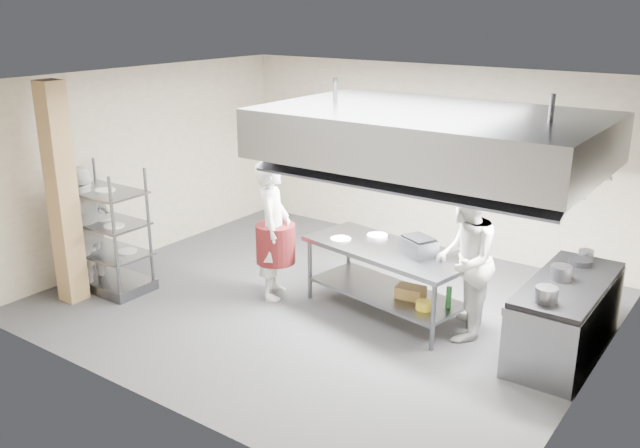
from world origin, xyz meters
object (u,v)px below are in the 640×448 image
Objects in this scene: island at (386,281)px; pass_rack at (107,229)px; griddle at (418,247)px; cooking_range at (565,319)px; chef_head at (273,230)px; stockpot at (561,273)px; chef_plating at (88,228)px; chef_line at (464,260)px.

island is 3.99m from pass_rack.
griddle is at bearing 14.90° from island.
chef_head reaches higher than cooking_range.
cooking_range is 1.92m from griddle.
griddle is at bearing 20.71° from pass_rack.
stockpot reaches higher than cooking_range.
stockpot is (5.98, 1.99, 0.08)m from chef_plating.
cooking_range is (5.88, 1.83, -0.47)m from pass_rack.
island is 1.12× the size of cooking_range.
chef_plating is 4.29× the size of griddle.
chef_plating is (-4.91, -1.71, -0.08)m from chef_line.
stockpot is at bearing 16.99° from pass_rack.
chef_line reaches higher than chef_plating.
chef_head is at bearing -169.54° from stockpot.
pass_rack is 0.26m from chef_plating.
griddle is (-0.63, 0.04, 0.03)m from chef_line.
pass_rack is 6.06m from stockpot.
stockpot is at bearing 17.56° from island.
chef_line is 1.09× the size of chef_plating.
stockpot is (-0.10, -0.01, 0.56)m from cooking_range.
pass_rack reaches higher than stockpot.
chef_plating is 7.56× the size of stockpot.
pass_rack is 0.92× the size of chef_head.
pass_rack is 4.25× the size of griddle.
chef_line is 1.10m from stockpot.
cooking_range is 0.57m from stockpot.
island reaches higher than cooking_range.
chef_line is at bearing -166.34° from cooking_range.
chef_plating reaches higher than griddle.
cooking_range is at bearing -108.18° from chef_head.
chef_plating is at bearing -132.00° from griddle.
pass_rack reaches higher than griddle.
chef_line is (4.71, 1.55, 0.09)m from pass_rack.
pass_rack is 6.18m from cooking_range.
stockpot is at bearing -108.01° from chef_head.
island is at bearing -103.91° from chef_head.
chef_line reaches higher than pass_rack.
chef_plating is at bearing -88.65° from chef_line.
chef_head is (2.09, 1.15, 0.08)m from pass_rack.
chef_line reaches higher than griddle.
cooking_range is at bearing 33.52° from griddle.
cooking_range is at bearing 90.72° from chef_plating.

